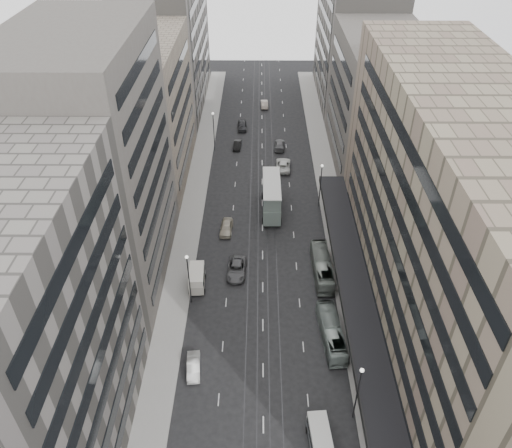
{
  "coord_description": "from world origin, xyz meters",
  "views": [
    {
      "loc": [
        -0.56,
        -35.79,
        49.22
      ],
      "look_at": [
        -0.99,
        20.67,
        6.88
      ],
      "focal_mm": 35.0,
      "sensor_mm": 36.0,
      "label": 1
    }
  ],
  "objects_px": {
    "bus_near": "(331,332)",
    "sedan_1": "(193,366)",
    "sedan_2": "(237,269)",
    "bus_far": "(322,267)",
    "vw_microbus": "(320,438)",
    "double_decker": "(271,196)",
    "panel_van": "(197,278)"
  },
  "relations": [
    {
      "from": "sedan_2",
      "to": "bus_near",
      "type": "bearing_deg",
      "value": -42.23
    },
    {
      "from": "bus_near",
      "to": "sedan_1",
      "type": "bearing_deg",
      "value": 11.18
    },
    {
      "from": "bus_far",
      "to": "vw_microbus",
      "type": "xyz_separation_m",
      "value": [
        -2.78,
        -26.13,
        0.05
      ]
    },
    {
      "from": "bus_far",
      "to": "sedan_2",
      "type": "bearing_deg",
      "value": -1.92
    },
    {
      "from": "bus_near",
      "to": "vw_microbus",
      "type": "distance_m",
      "value": 14.31
    },
    {
      "from": "double_decker",
      "to": "vw_microbus",
      "type": "distance_m",
      "value": 42.2
    },
    {
      "from": "double_decker",
      "to": "bus_near",
      "type": "bearing_deg",
      "value": -76.22
    },
    {
      "from": "bus_far",
      "to": "panel_van",
      "type": "bearing_deg",
      "value": 7.07
    },
    {
      "from": "bus_near",
      "to": "bus_far",
      "type": "relative_size",
      "value": 0.95
    },
    {
      "from": "bus_near",
      "to": "double_decker",
      "type": "relative_size",
      "value": 0.92
    },
    {
      "from": "double_decker",
      "to": "sedan_1",
      "type": "distance_m",
      "value": 34.18
    },
    {
      "from": "bus_near",
      "to": "bus_far",
      "type": "distance_m",
      "value": 12.09
    },
    {
      "from": "sedan_1",
      "to": "sedan_2",
      "type": "height_order",
      "value": "sedan_2"
    },
    {
      "from": "bus_far",
      "to": "sedan_1",
      "type": "relative_size",
      "value": 2.35
    },
    {
      "from": "bus_near",
      "to": "sedan_2",
      "type": "xyz_separation_m",
      "value": [
        -12.28,
        12.21,
        -0.55
      ]
    },
    {
      "from": "bus_near",
      "to": "double_decker",
      "type": "xyz_separation_m",
      "value": [
        -7.0,
        27.92,
        1.72
      ]
    },
    {
      "from": "double_decker",
      "to": "bus_far",
      "type": "bearing_deg",
      "value": -66.44
    },
    {
      "from": "panel_van",
      "to": "bus_near",
      "type": "bearing_deg",
      "value": -31.11
    },
    {
      "from": "vw_microbus",
      "to": "sedan_1",
      "type": "xyz_separation_m",
      "value": [
        -13.91,
        9.26,
        -0.75
      ]
    },
    {
      "from": "bus_far",
      "to": "sedan_2",
      "type": "height_order",
      "value": "bus_far"
    },
    {
      "from": "sedan_2",
      "to": "bus_far",
      "type": "bearing_deg",
      "value": 2.08
    },
    {
      "from": "double_decker",
      "to": "sedan_2",
      "type": "relative_size",
      "value": 1.84
    },
    {
      "from": "bus_far",
      "to": "sedan_1",
      "type": "height_order",
      "value": "bus_far"
    },
    {
      "from": "panel_van",
      "to": "sedan_1",
      "type": "xyz_separation_m",
      "value": [
        1.01,
        -14.24,
        -0.87
      ]
    },
    {
      "from": "panel_van",
      "to": "sedan_2",
      "type": "relative_size",
      "value": 0.82
    },
    {
      "from": "bus_near",
      "to": "bus_far",
      "type": "xyz_separation_m",
      "value": [
        0.0,
        12.09,
        0.07
      ]
    },
    {
      "from": "vw_microbus",
      "to": "sedan_2",
      "type": "distance_m",
      "value": 27.92
    },
    {
      "from": "double_decker",
      "to": "panel_van",
      "type": "height_order",
      "value": "double_decker"
    },
    {
      "from": "double_decker",
      "to": "panel_van",
      "type": "distance_m",
      "value": 21.39
    },
    {
      "from": "bus_near",
      "to": "sedan_2",
      "type": "height_order",
      "value": "bus_near"
    },
    {
      "from": "vw_microbus",
      "to": "sedan_1",
      "type": "height_order",
      "value": "vw_microbus"
    },
    {
      "from": "double_decker",
      "to": "sedan_2",
      "type": "height_order",
      "value": "double_decker"
    }
  ]
}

